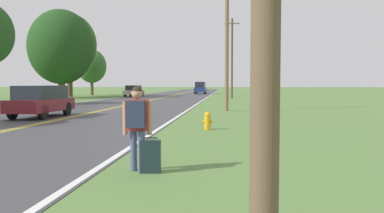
{
  "coord_description": "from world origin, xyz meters",
  "views": [
    {
      "loc": [
        8.1,
        -3.84,
        1.73
      ],
      "look_at": [
        6.78,
        10.71,
        0.91
      ],
      "focal_mm": 38.0,
      "sensor_mm": 36.0,
      "label": 1
    }
  ],
  "objects_px": {
    "fire_hydrant": "(207,121)",
    "car_champagne_sedan_approaching": "(134,91)",
    "tree_mid_treeline": "(92,66)",
    "car_maroon_suv_nearest": "(41,100)",
    "car_dark_blue_van_mid_near": "(200,88)",
    "tree_behind_sign": "(69,45)",
    "suitcase": "(150,156)",
    "tree_right_cluster": "(61,47)",
    "hitchhiker_person": "(137,120)"
  },
  "relations": [
    {
      "from": "fire_hydrant",
      "to": "car_champagne_sedan_approaching",
      "type": "distance_m",
      "value": 40.28
    },
    {
      "from": "fire_hydrant",
      "to": "tree_mid_treeline",
      "type": "distance_m",
      "value": 49.06
    },
    {
      "from": "fire_hydrant",
      "to": "car_maroon_suv_nearest",
      "type": "bearing_deg",
      "value": 151.61
    },
    {
      "from": "car_champagne_sedan_approaching",
      "to": "car_dark_blue_van_mid_near",
      "type": "distance_m",
      "value": 16.91
    },
    {
      "from": "car_champagne_sedan_approaching",
      "to": "tree_behind_sign",
      "type": "bearing_deg",
      "value": 104.0
    },
    {
      "from": "suitcase",
      "to": "car_champagne_sedan_approaching",
      "type": "distance_m",
      "value": 47.35
    },
    {
      "from": "suitcase",
      "to": "tree_behind_sign",
      "type": "relative_size",
      "value": 0.06
    },
    {
      "from": "tree_right_cluster",
      "to": "car_maroon_suv_nearest",
      "type": "distance_m",
      "value": 28.6
    },
    {
      "from": "car_maroon_suv_nearest",
      "to": "hitchhiker_person",
      "type": "bearing_deg",
      "value": -146.28
    },
    {
      "from": "fire_hydrant",
      "to": "tree_mid_treeline",
      "type": "xyz_separation_m",
      "value": [
        -19.86,
        44.68,
        4.01
      ]
    },
    {
      "from": "suitcase",
      "to": "car_dark_blue_van_mid_near",
      "type": "bearing_deg",
      "value": 0.41
    },
    {
      "from": "suitcase",
      "to": "car_champagne_sedan_approaching",
      "type": "relative_size",
      "value": 0.16
    },
    {
      "from": "car_champagne_sedan_approaching",
      "to": "hitchhiker_person",
      "type": "bearing_deg",
      "value": -165.59
    },
    {
      "from": "suitcase",
      "to": "fire_hydrant",
      "type": "relative_size",
      "value": 1.03
    },
    {
      "from": "car_maroon_suv_nearest",
      "to": "suitcase",
      "type": "bearing_deg",
      "value": -145.49
    },
    {
      "from": "tree_right_cluster",
      "to": "car_maroon_suv_nearest",
      "type": "xyz_separation_m",
      "value": [
        10.04,
        -26.29,
        -5.14
      ]
    },
    {
      "from": "hitchhiker_person",
      "to": "tree_mid_treeline",
      "type": "xyz_separation_m",
      "value": [
        -18.87,
        52.17,
        3.32
      ]
    },
    {
      "from": "tree_behind_sign",
      "to": "tree_mid_treeline",
      "type": "xyz_separation_m",
      "value": [
        0.2,
        8.08,
        -2.46
      ]
    },
    {
      "from": "suitcase",
      "to": "car_maroon_suv_nearest",
      "type": "bearing_deg",
      "value": 30.63
    },
    {
      "from": "suitcase",
      "to": "tree_right_cluster",
      "type": "xyz_separation_m",
      "value": [
        -18.09,
        38.56,
        5.69
      ]
    },
    {
      "from": "tree_mid_treeline",
      "to": "tree_behind_sign",
      "type": "bearing_deg",
      "value": -91.4
    },
    {
      "from": "tree_right_cluster",
      "to": "car_champagne_sedan_approaching",
      "type": "distance_m",
      "value": 11.41
    },
    {
      "from": "hitchhiker_person",
      "to": "suitcase",
      "type": "distance_m",
      "value": 0.76
    },
    {
      "from": "tree_behind_sign",
      "to": "car_dark_blue_van_mid_near",
      "type": "distance_m",
      "value": 23.95
    },
    {
      "from": "car_dark_blue_van_mid_near",
      "to": "tree_right_cluster",
      "type": "bearing_deg",
      "value": -31.87
    },
    {
      "from": "car_champagne_sedan_approaching",
      "to": "suitcase",
      "type": "bearing_deg",
      "value": -165.29
    },
    {
      "from": "car_maroon_suv_nearest",
      "to": "car_dark_blue_van_mid_near",
      "type": "height_order",
      "value": "car_dark_blue_van_mid_near"
    },
    {
      "from": "fire_hydrant",
      "to": "tree_behind_sign",
      "type": "bearing_deg",
      "value": 118.72
    },
    {
      "from": "car_maroon_suv_nearest",
      "to": "car_champagne_sedan_approaching",
      "type": "bearing_deg",
      "value": 6.59
    },
    {
      "from": "hitchhiker_person",
      "to": "tree_behind_sign",
      "type": "xyz_separation_m",
      "value": [
        -19.07,
        44.08,
        5.78
      ]
    },
    {
      "from": "suitcase",
      "to": "tree_mid_treeline",
      "type": "height_order",
      "value": "tree_mid_treeline"
    },
    {
      "from": "fire_hydrant",
      "to": "car_maroon_suv_nearest",
      "type": "relative_size",
      "value": 0.15
    },
    {
      "from": "hitchhiker_person",
      "to": "tree_right_cluster",
      "type": "distance_m",
      "value": 42.72
    },
    {
      "from": "suitcase",
      "to": "tree_behind_sign",
      "type": "height_order",
      "value": "tree_behind_sign"
    },
    {
      "from": "fire_hydrant",
      "to": "car_champagne_sedan_approaching",
      "type": "height_order",
      "value": "car_champagne_sedan_approaching"
    },
    {
      "from": "tree_behind_sign",
      "to": "car_maroon_suv_nearest",
      "type": "distance_m",
      "value": 34.32
    },
    {
      "from": "hitchhiker_person",
      "to": "tree_behind_sign",
      "type": "relative_size",
      "value": 0.15
    },
    {
      "from": "car_champagne_sedan_approaching",
      "to": "car_dark_blue_van_mid_near",
      "type": "relative_size",
      "value": 1.09
    },
    {
      "from": "fire_hydrant",
      "to": "car_dark_blue_van_mid_near",
      "type": "relative_size",
      "value": 0.16
    },
    {
      "from": "tree_behind_sign",
      "to": "tree_right_cluster",
      "type": "height_order",
      "value": "tree_behind_sign"
    },
    {
      "from": "car_champagne_sedan_approaching",
      "to": "tree_right_cluster",
      "type": "bearing_deg",
      "value": 138.31
    },
    {
      "from": "fire_hydrant",
      "to": "car_champagne_sedan_approaching",
      "type": "relative_size",
      "value": 0.15
    },
    {
      "from": "hitchhiker_person",
      "to": "car_dark_blue_van_mid_near",
      "type": "height_order",
      "value": "car_dark_blue_van_mid_near"
    },
    {
      "from": "suitcase",
      "to": "tree_mid_treeline",
      "type": "xyz_separation_m",
      "value": [
        -19.14,
        52.22,
        4.03
      ]
    },
    {
      "from": "tree_mid_treeline",
      "to": "fire_hydrant",
      "type": "bearing_deg",
      "value": -66.04
    },
    {
      "from": "fire_hydrant",
      "to": "tree_behind_sign",
      "type": "distance_m",
      "value": 42.23
    },
    {
      "from": "car_dark_blue_van_mid_near",
      "to": "suitcase",
      "type": "bearing_deg",
      "value": 4.74
    },
    {
      "from": "car_maroon_suv_nearest",
      "to": "car_champagne_sedan_approaching",
      "type": "distance_m",
      "value": 33.88
    },
    {
      "from": "tree_mid_treeline",
      "to": "tree_right_cluster",
      "type": "distance_m",
      "value": 13.8
    },
    {
      "from": "car_dark_blue_van_mid_near",
      "to": "tree_behind_sign",
      "type": "bearing_deg",
      "value": -42.09
    }
  ]
}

